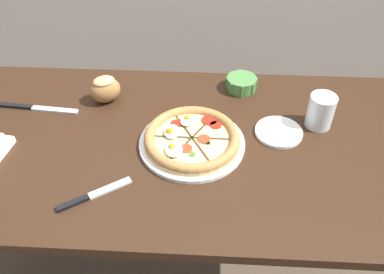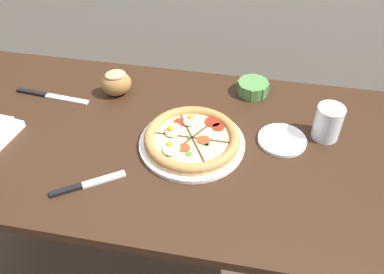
# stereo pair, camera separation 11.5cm
# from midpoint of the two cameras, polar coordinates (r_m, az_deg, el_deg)

# --- Properties ---
(ground_plane) EXTENTS (12.00, 12.00, 0.00)m
(ground_plane) POSITION_cam_midpoint_polar(r_m,az_deg,el_deg) (1.77, -5.02, -18.49)
(ground_plane) COLOR brown
(dining_table) EXTENTS (1.50, 0.74, 0.74)m
(dining_table) POSITION_cam_midpoint_polar(r_m,az_deg,el_deg) (1.26, -6.72, -4.11)
(dining_table) COLOR #331E11
(dining_table) RESTS_ON ground_plane
(pizza) EXTENTS (0.30, 0.30, 0.05)m
(pizza) POSITION_cam_midpoint_polar(r_m,az_deg,el_deg) (1.16, -2.88, -0.47)
(pizza) COLOR white
(pizza) RESTS_ON dining_table
(ramekin_bowl) EXTENTS (0.11, 0.11, 0.04)m
(ramekin_bowl) POSITION_cam_midpoint_polar(r_m,az_deg,el_deg) (1.38, 4.58, 7.48)
(ramekin_bowl) COLOR #4C8442
(ramekin_bowl) RESTS_ON dining_table
(bread_piece_near) EXTENTS (0.12, 0.11, 0.09)m
(bread_piece_near) POSITION_cam_midpoint_polar(r_m,az_deg,el_deg) (1.35, -14.53, 6.46)
(bread_piece_near) COLOR #A3703D
(bread_piece_near) RESTS_ON dining_table
(knife_main) EXTENTS (0.26, 0.04, 0.01)m
(knife_main) POSITION_cam_midpoint_polar(r_m,az_deg,el_deg) (1.40, -23.10, 3.65)
(knife_main) COLOR silver
(knife_main) RESTS_ON dining_table
(knife_spare) EXTENTS (0.17, 0.12, 0.01)m
(knife_spare) POSITION_cam_midpoint_polar(r_m,az_deg,el_deg) (1.08, -16.65, -7.92)
(knife_spare) COLOR silver
(knife_spare) RESTS_ON dining_table
(water_glass) EXTENTS (0.08, 0.08, 0.10)m
(water_glass) POSITION_cam_midpoint_polar(r_m,az_deg,el_deg) (1.25, 15.09, 3.19)
(water_glass) COLOR white
(water_glass) RESTS_ON dining_table
(side_saucer) EXTENTS (0.14, 0.14, 0.01)m
(side_saucer) POSITION_cam_midpoint_polar(r_m,az_deg,el_deg) (1.22, 9.46, 0.57)
(side_saucer) COLOR white
(side_saucer) RESTS_ON dining_table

